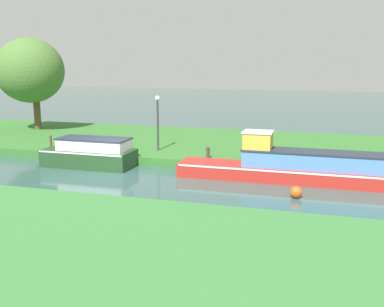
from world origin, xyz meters
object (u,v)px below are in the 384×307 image
Objects in this scene: channel_buoy at (296,192)px; lamp_post at (158,116)px; willow_tree_left at (30,71)px; mooring_post_near at (208,153)px; red_narrowboat at (312,168)px; mooring_post_far at (51,142)px; forest_barge at (90,154)px.

lamp_post is at bearing 144.99° from channel_buoy.
willow_tree_left is 2.14× the size of lamp_post.
willow_tree_left is 14.55m from mooring_post_near.
red_narrowboat is 25.33× the size of channel_buoy.
lamp_post reaches higher than mooring_post_near.
red_narrowboat reaches higher than mooring_post_far.
red_narrowboat is 15.95× the size of mooring_post_far.
red_narrowboat reaches higher than channel_buoy.
mooring_post_far is at bearing 180.00° from mooring_post_near.
willow_tree_left is 20.06m from channel_buoy.
willow_tree_left is at bearing 159.47° from red_narrowboat.
lamp_post reaches higher than red_narrowboat.
willow_tree_left reaches higher than mooring_post_far.
red_narrowboat is at bearing -17.44° from mooring_post_near.
red_narrowboat is 2.46m from channel_buoy.
mooring_post_near is at bearing -21.63° from willow_tree_left.
willow_tree_left is at bearing 139.48° from forest_barge.
lamp_post reaches higher than channel_buoy.
lamp_post is (2.37, 2.67, 1.54)m from forest_barge.
mooring_post_far is (-5.47, -1.18, -1.40)m from lamp_post.
willow_tree_left reaches higher than red_narrowboat.
forest_barge is at bearing -40.52° from willow_tree_left.
willow_tree_left is 13.57× the size of channel_buoy.
mooring_post_near reaches higher than channel_buoy.
mooring_post_near is at bearing -22.02° from lamp_post.
mooring_post_far is at bearing -167.79° from lamp_post.
mooring_post_far reaches higher than channel_buoy.
forest_barge is 6.17× the size of mooring_post_far.
red_narrowboat is 8.27m from lamp_post.
lamp_post is at bearing 160.78° from red_narrowboat.
lamp_post reaches higher than mooring_post_far.
channel_buoy is (7.23, -5.07, -1.93)m from lamp_post.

